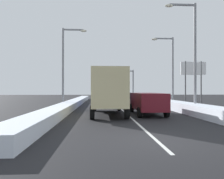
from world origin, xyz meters
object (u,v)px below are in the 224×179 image
(suv_maroon_right_lane_nearest, at_px, (147,102))
(street_lamp_left_mid, at_px, (66,60))
(sedan_silver_right_lane_second, at_px, (132,100))
(street_lamp_right_mid, at_px, (170,65))
(sedan_gray_right_lane_third, at_px, (126,98))
(traffic_light_gantry, at_px, (122,78))
(street_lamp_right_near, at_px, (191,48))
(roadside_sign_right, at_px, (193,73))
(sedan_charcoal_center_lane_third, at_px, (102,98))
(box_truck_center_lane_nearest, at_px, (108,90))
(suv_navy_center_lane_second, at_px, (102,97))

(suv_maroon_right_lane_nearest, height_order, street_lamp_left_mid, street_lamp_left_mid)
(sedan_silver_right_lane_second, height_order, street_lamp_right_mid, street_lamp_right_mid)
(sedan_gray_right_lane_third, distance_m, traffic_light_gantry, 14.11)
(sedan_gray_right_lane_third, bearing_deg, street_lamp_left_mid, -137.34)
(street_lamp_right_near, distance_m, street_lamp_left_mid, 12.51)
(roadside_sign_right, bearing_deg, street_lamp_right_near, -116.62)
(suv_maroon_right_lane_nearest, height_order, sedan_charcoal_center_lane_third, suv_maroon_right_lane_nearest)
(box_truck_center_lane_nearest, xyz_separation_m, roadside_sign_right, (10.92, 8.70, 2.12))
(traffic_light_gantry, height_order, street_lamp_right_near, street_lamp_right_near)
(street_lamp_left_mid, bearing_deg, street_lamp_right_near, -26.68)
(sedan_silver_right_lane_second, bearing_deg, suv_navy_center_lane_second, 150.37)
(sedan_silver_right_lane_second, distance_m, roadside_sign_right, 8.77)
(sedan_silver_right_lane_second, bearing_deg, street_lamp_left_mid, -175.17)
(suv_maroon_right_lane_nearest, height_order, roadside_sign_right, roadside_sign_right)
(street_lamp_right_near, bearing_deg, street_lamp_right_mid, 84.66)
(sedan_silver_right_lane_second, xyz_separation_m, sedan_charcoal_center_lane_third, (-3.33, 7.76, 0.00))
(sedan_gray_right_lane_third, bearing_deg, street_lamp_right_near, -72.86)
(sedan_gray_right_lane_third, relative_size, suv_navy_center_lane_second, 0.92)
(street_lamp_right_near, distance_m, roadside_sign_right, 9.03)
(box_truck_center_lane_nearest, bearing_deg, roadside_sign_right, 38.53)
(street_lamp_right_mid, height_order, roadside_sign_right, street_lamp_right_mid)
(sedan_gray_right_lane_third, height_order, street_lamp_right_near, street_lamp_right_near)
(sedan_gray_right_lane_third, bearing_deg, traffic_light_gantry, 85.89)
(box_truck_center_lane_nearest, distance_m, suv_navy_center_lane_second, 8.87)
(sedan_silver_right_lane_second, height_order, street_lamp_right_near, street_lamp_right_near)
(street_lamp_right_mid, bearing_deg, sedan_gray_right_lane_third, 129.26)
(sedan_silver_right_lane_second, bearing_deg, suv_maroon_right_lane_nearest, -89.23)
(sedan_charcoal_center_lane_third, height_order, roadside_sign_right, roadside_sign_right)
(sedan_charcoal_center_lane_third, bearing_deg, roadside_sign_right, -28.04)
(roadside_sign_right, bearing_deg, sedan_charcoal_center_lane_third, 151.96)
(box_truck_center_lane_nearest, distance_m, sedan_charcoal_center_lane_third, 14.76)
(sedan_charcoal_center_lane_third, bearing_deg, sedan_silver_right_lane_second, -66.75)
(sedan_silver_right_lane_second, xyz_separation_m, street_lamp_right_near, (3.96, -6.23, 4.62))
(box_truck_center_lane_nearest, relative_size, suv_navy_center_lane_second, 1.47)
(box_truck_center_lane_nearest, height_order, street_lamp_right_mid, street_lamp_right_mid)
(suv_maroon_right_lane_nearest, bearing_deg, sedan_silver_right_lane_second, 90.77)
(box_truck_center_lane_nearest, xyz_separation_m, street_lamp_right_mid, (7.57, 7.65, 2.96))
(sedan_silver_right_lane_second, bearing_deg, sedan_gray_right_lane_third, 88.75)
(sedan_gray_right_lane_third, relative_size, box_truck_center_lane_nearest, 0.63)
(sedan_charcoal_center_lane_third, bearing_deg, sedan_gray_right_lane_third, -24.68)
(box_truck_center_lane_nearest, height_order, street_lamp_right_near, street_lamp_right_near)
(sedan_gray_right_lane_third, relative_size, street_lamp_right_near, 0.49)
(suv_maroon_right_lane_nearest, height_order, suv_navy_center_lane_second, same)
(street_lamp_right_near, bearing_deg, sedan_charcoal_center_lane_third, 117.53)
(sedan_silver_right_lane_second, relative_size, street_lamp_right_mid, 0.55)
(box_truck_center_lane_nearest, height_order, street_lamp_left_mid, street_lamp_left_mid)
(sedan_gray_right_lane_third, xyz_separation_m, street_lamp_right_mid, (4.47, -5.47, 4.10))
(suv_maroon_right_lane_nearest, bearing_deg, street_lamp_right_mid, 59.52)
(traffic_light_gantry, xyz_separation_m, street_lamp_right_mid, (3.50, -19.04, 0.37))
(box_truck_center_lane_nearest, relative_size, street_lamp_right_mid, 0.89)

